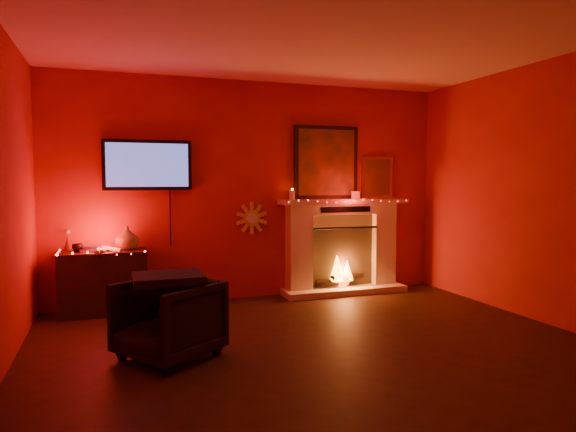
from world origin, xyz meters
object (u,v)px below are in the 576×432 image
Objects in this scene: fireplace at (341,237)px; console_table at (104,279)px; tv at (148,165)px; sunburst_clock at (252,218)px; armchair at (168,319)px.

fireplace is 2.96m from console_table.
fireplace is 2.26× the size of console_table.
console_table is (-0.50, -0.19, -1.26)m from tv.
fireplace is 1.76× the size of tv.
fireplace reaches higher than tv.
sunburst_clock is (1.25, 0.03, -0.65)m from tv.
console_table is 1.34× the size of armchair.
fireplace reaches higher than console_table.
armchair is at bearing -73.34° from console_table.
sunburst_clock is (-1.19, 0.09, 0.28)m from fireplace.
sunburst_clock reaches higher than armchair.
console_table is at bearing -172.82° from sunburst_clock.
console_table is at bearing -177.48° from fireplace.
tv is 3.10× the size of sunburst_clock.
console_table is 1.79m from armchair.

